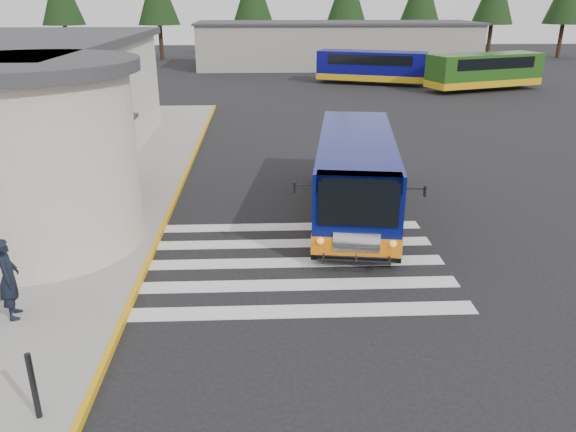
{
  "coord_description": "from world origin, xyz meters",
  "views": [
    {
      "loc": [
        -1.06,
        -13.73,
        6.35
      ],
      "look_at": [
        -0.48,
        -0.5,
        1.17
      ],
      "focal_mm": 35.0,
      "sensor_mm": 36.0,
      "label": 1
    }
  ],
  "objects_px": {
    "bollard": "(33,386)",
    "far_bus_b": "(485,70)",
    "pedestrian_a": "(8,278)",
    "transit_bus": "(355,178)",
    "far_bus_a": "(372,66)"
  },
  "relations": [
    {
      "from": "pedestrian_a",
      "to": "bollard",
      "type": "xyz_separation_m",
      "value": [
        1.6,
        -3.09,
        -0.29
      ]
    },
    {
      "from": "far_bus_a",
      "to": "pedestrian_a",
      "type": "bearing_deg",
      "value": 178.41
    },
    {
      "from": "pedestrian_a",
      "to": "transit_bus",
      "type": "bearing_deg",
      "value": -69.66
    },
    {
      "from": "pedestrian_a",
      "to": "far_bus_a",
      "type": "xyz_separation_m",
      "value": [
        13.67,
        34.03,
        0.37
      ]
    },
    {
      "from": "transit_bus",
      "to": "far_bus_b",
      "type": "distance_m",
      "value": 27.82
    },
    {
      "from": "pedestrian_a",
      "to": "far_bus_a",
      "type": "bearing_deg",
      "value": -38.48
    },
    {
      "from": "bollard",
      "to": "far_bus_b",
      "type": "distance_m",
      "value": 38.92
    },
    {
      "from": "far_bus_b",
      "to": "transit_bus",
      "type": "bearing_deg",
      "value": 132.35
    },
    {
      "from": "transit_bus",
      "to": "bollard",
      "type": "distance_m",
      "value": 11.16
    },
    {
      "from": "bollard",
      "to": "far_bus_b",
      "type": "xyz_separation_m",
      "value": [
        19.63,
        33.6,
        0.71
      ]
    },
    {
      "from": "far_bus_a",
      "to": "bollard",
      "type": "bearing_deg",
      "value": -177.71
    },
    {
      "from": "far_bus_a",
      "to": "far_bus_b",
      "type": "xyz_separation_m",
      "value": [
        7.57,
        -3.52,
        0.06
      ]
    },
    {
      "from": "pedestrian_a",
      "to": "far_bus_a",
      "type": "distance_m",
      "value": 36.68
    },
    {
      "from": "bollard",
      "to": "transit_bus",
      "type": "bearing_deg",
      "value": 54.87
    },
    {
      "from": "pedestrian_a",
      "to": "far_bus_b",
      "type": "height_order",
      "value": "far_bus_b"
    }
  ]
}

